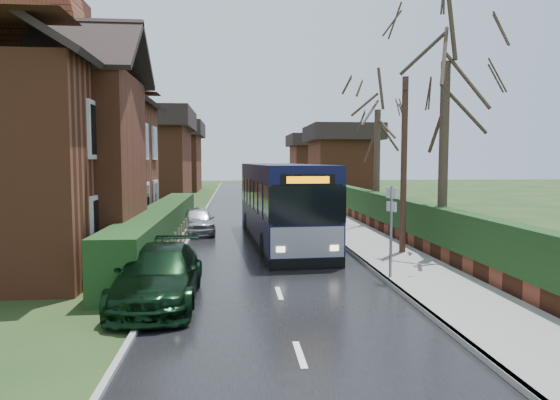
{
  "coord_description": "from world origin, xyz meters",
  "views": [
    {
      "loc": [
        -1.11,
        -14.31,
        3.37
      ],
      "look_at": [
        0.7,
        5.32,
        1.8
      ],
      "focal_mm": 32.0,
      "sensor_mm": 36.0,
      "label": 1
    }
  ],
  "objects": [
    {
      "name": "ground",
      "position": [
        0.0,
        0.0,
        0.0
      ],
      "size": [
        140.0,
        140.0,
        0.0
      ],
      "primitive_type": "plane",
      "color": "#384C20",
      "rests_on": "ground"
    },
    {
      "name": "picket_fence",
      "position": [
        -3.15,
        5.0,
        0.45
      ],
      "size": [
        0.1,
        16.0,
        0.9
      ],
      "primitive_type": null,
      "color": "gray",
      "rests_on": "ground"
    },
    {
      "name": "bus_stop_sign",
      "position": [
        3.2,
        -1.0,
        1.76
      ],
      "size": [
        0.21,
        0.39,
        2.67
      ],
      "rotation": [
        0.0,
        0.0,
        0.4
      ],
      "color": "slate",
      "rests_on": "ground"
    },
    {
      "name": "car_silver",
      "position": [
        -2.8,
        8.71,
        0.61
      ],
      "size": [
        1.85,
        3.72,
        1.22
      ],
      "primitive_type": "imported",
      "rotation": [
        0.0,
        0.0,
        0.12
      ],
      "color": "#BCBCC2",
      "rests_on": "ground"
    },
    {
      "name": "right_wall_hedge",
      "position": [
        5.8,
        10.0,
        1.02
      ],
      "size": [
        0.6,
        50.0,
        1.8
      ],
      "color": "brown",
      "rests_on": "ground"
    },
    {
      "name": "car_distant",
      "position": [
        2.0,
        36.72,
        0.63
      ],
      "size": [
        1.77,
        3.96,
        1.26
      ],
      "primitive_type": "imported",
      "rotation": [
        0.0,
        0.0,
        3.03
      ],
      "color": "black",
      "rests_on": "ground"
    },
    {
      "name": "pavement",
      "position": [
        4.25,
        10.0,
        0.07
      ],
      "size": [
        2.5,
        100.0,
        0.14
      ],
      "primitive_type": "cube",
      "color": "slate",
      "rests_on": "ground"
    },
    {
      "name": "front_hedge",
      "position": [
        -3.9,
        5.0,
        0.8
      ],
      "size": [
        1.2,
        16.0,
        1.6
      ],
      "primitive_type": "cube",
      "color": "#183113",
      "rests_on": "ground"
    },
    {
      "name": "telegraph_pole",
      "position": [
        4.8,
        2.66,
        3.16
      ],
      "size": [
        0.39,
        0.76,
        6.25
      ],
      "rotation": [
        0.0,
        0.0,
        -0.41
      ],
      "color": "#311E16",
      "rests_on": "ground"
    },
    {
      "name": "kerb_left",
      "position": [
        -3.05,
        10.0,
        0.05
      ],
      "size": [
        0.12,
        100.0,
        0.1
      ],
      "primitive_type": "cube",
      "color": "gray",
      "rests_on": "ground"
    },
    {
      "name": "tree_right_far",
      "position": [
        6.25,
        10.94,
        6.36
      ],
      "size": [
        4.41,
        4.41,
        8.52
      ],
      "color": "#392B21",
      "rests_on": "ground"
    },
    {
      "name": "road",
      "position": [
        0.0,
        10.0,
        0.01
      ],
      "size": [
        6.0,
        100.0,
        0.02
      ],
      "primitive_type": "cube",
      "color": "black",
      "rests_on": "ground"
    },
    {
      "name": "kerb_right",
      "position": [
        3.05,
        10.0,
        0.07
      ],
      "size": [
        0.12,
        100.0,
        0.14
      ],
      "primitive_type": "cube",
      "color": "gray",
      "rests_on": "ground"
    },
    {
      "name": "bus",
      "position": [
        0.8,
        5.87,
        1.59
      ],
      "size": [
        3.05,
        10.7,
        3.21
      ],
      "rotation": [
        0.0,
        0.0,
        0.06
      ],
      "color": "black",
      "rests_on": "ground"
    },
    {
      "name": "car_green",
      "position": [
        -2.9,
        -2.5,
        0.66
      ],
      "size": [
        1.86,
        4.56,
        1.32
      ],
      "primitive_type": "imported",
      "rotation": [
        0.0,
        0.0,
        0.0
      ],
      "color": "black",
      "rests_on": "ground"
    },
    {
      "name": "tree_house_side",
      "position": [
        -10.71,
        13.67,
        8.02
      ],
      "size": [
        4.73,
        4.73,
        10.74
      ],
      "color": "#3D2E24",
      "rests_on": "ground"
    },
    {
      "name": "brick_house",
      "position": [
        -8.73,
        4.78,
        4.38
      ],
      "size": [
        9.3,
        14.6,
        10.3
      ],
      "color": "brown",
      "rests_on": "ground"
    },
    {
      "name": "tree_right_near",
      "position": [
        6.0,
        2.14,
        7.14
      ],
      "size": [
        4.42,
        4.42,
        9.55
      ],
      "color": "#31271D",
      "rests_on": "ground"
    }
  ]
}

